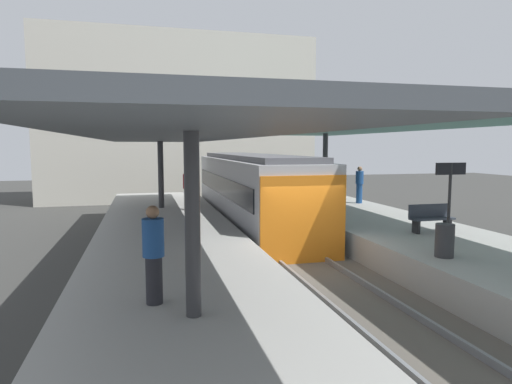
# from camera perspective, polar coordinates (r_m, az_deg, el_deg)

# --- Properties ---
(ground_plane) EXTENTS (80.00, 80.00, 0.00)m
(ground_plane) POSITION_cam_1_polar(r_m,az_deg,el_deg) (12.94, 6.74, -10.44)
(ground_plane) COLOR #383835
(platform_left) EXTENTS (4.40, 28.00, 1.00)m
(platform_left) POSITION_cam_1_polar(r_m,az_deg,el_deg) (12.01, -10.64, -9.32)
(platform_left) COLOR #9E9E99
(platform_left) RESTS_ON ground_plane
(platform_right) EXTENTS (4.40, 28.00, 1.00)m
(platform_right) POSITION_cam_1_polar(r_m,az_deg,el_deg) (14.58, 20.94, -6.89)
(platform_right) COLOR #9E9E99
(platform_right) RESTS_ON ground_plane
(track_ballast) EXTENTS (3.20, 28.00, 0.20)m
(track_ballast) POSITION_cam_1_polar(r_m,az_deg,el_deg) (12.91, 6.74, -10.01)
(track_ballast) COLOR #59544C
(track_ballast) RESTS_ON ground_plane
(rail_near_side) EXTENTS (0.08, 28.00, 0.14)m
(rail_near_side) POSITION_cam_1_polar(r_m,az_deg,el_deg) (12.63, 3.66, -9.54)
(rail_near_side) COLOR slate
(rail_near_side) RESTS_ON track_ballast
(rail_far_side) EXTENTS (0.08, 28.00, 0.14)m
(rail_far_side) POSITION_cam_1_polar(r_m,az_deg,el_deg) (13.14, 9.72, -9.01)
(rail_far_side) COLOR slate
(rail_far_side) RESTS_ON track_ballast
(commuter_train) EXTENTS (2.78, 12.79, 3.10)m
(commuter_train) POSITION_cam_1_polar(r_m,az_deg,el_deg) (18.96, -0.54, 0.15)
(commuter_train) COLOR #ADADB2
(commuter_train) RESTS_ON track_ballast
(canopy_left) EXTENTS (4.18, 21.00, 3.03)m
(canopy_left) POSITION_cam_1_polar(r_m,az_deg,el_deg) (12.99, -11.34, 7.03)
(canopy_left) COLOR #333335
(canopy_left) RESTS_ON platform_left
(canopy_right) EXTENTS (4.18, 21.00, 3.41)m
(canopy_right) POSITION_cam_1_polar(r_m,az_deg,el_deg) (15.41, 18.43, 8.03)
(canopy_right) COLOR #333335
(canopy_right) RESTS_ON platform_right
(platform_bench) EXTENTS (1.40, 0.41, 0.86)m
(platform_bench) POSITION_cam_1_polar(r_m,az_deg,el_deg) (14.59, 21.74, -3.06)
(platform_bench) COLOR black
(platform_bench) RESTS_ON platform_right
(platform_sign) EXTENTS (0.90, 0.08, 2.21)m
(platform_sign) POSITION_cam_1_polar(r_m,az_deg,el_deg) (12.82, 23.89, 0.88)
(platform_sign) COLOR #262628
(platform_sign) RESTS_ON platform_right
(litter_bin) EXTENTS (0.44, 0.44, 0.80)m
(litter_bin) POSITION_cam_1_polar(r_m,az_deg,el_deg) (11.47, 23.29, -5.81)
(litter_bin) COLOR #2D2D30
(litter_bin) RESTS_ON platform_right
(passenger_near_bench) EXTENTS (0.36, 0.36, 1.71)m
(passenger_near_bench) POSITION_cam_1_polar(r_m,az_deg,el_deg) (18.53, -8.91, 0.45)
(passenger_near_bench) COLOR #232328
(passenger_near_bench) RESTS_ON platform_left
(passenger_mid_platform) EXTENTS (0.36, 0.36, 1.72)m
(passenger_mid_platform) POSITION_cam_1_polar(r_m,az_deg,el_deg) (20.99, 13.28, 1.00)
(passenger_mid_platform) COLOR navy
(passenger_mid_platform) RESTS_ON platform_right
(passenger_far_end) EXTENTS (0.36, 0.36, 1.67)m
(passenger_far_end) POSITION_cam_1_polar(r_m,az_deg,el_deg) (7.59, -13.16, -7.74)
(passenger_far_end) COLOR #232328
(passenger_far_end) RESTS_ON platform_left
(station_building_backdrop) EXTENTS (18.00, 6.00, 11.00)m
(station_building_backdrop) POSITION_cam_1_polar(r_m,az_deg,el_deg) (31.73, -9.93, 9.21)
(station_building_backdrop) COLOR beige
(station_building_backdrop) RESTS_ON ground_plane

